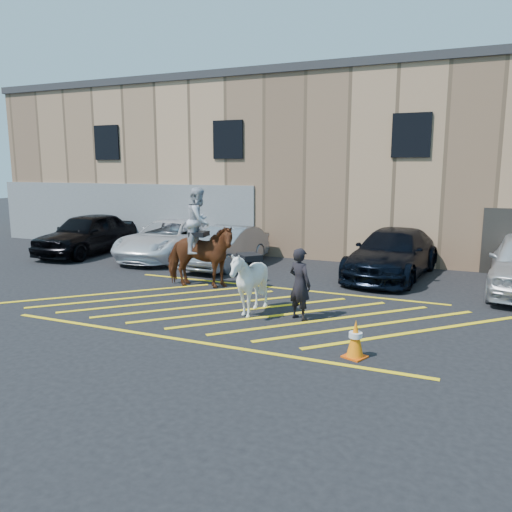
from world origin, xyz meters
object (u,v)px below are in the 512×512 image
at_px(car_silver_sedan, 227,247).
at_px(saddled_white, 249,282).
at_px(car_white_pickup, 170,239).
at_px(handler, 300,284).
at_px(traffic_cone, 355,339).
at_px(car_black_suv, 87,234).
at_px(car_blue_suv, 393,253).
at_px(mounted_bay, 199,248).

relative_size(car_silver_sedan, saddled_white, 2.21).
relative_size(car_white_pickup, handler, 3.16).
relative_size(handler, traffic_cone, 2.32).
relative_size(car_black_suv, car_silver_sedan, 1.15).
xyz_separation_m(car_white_pickup, traffic_cone, (8.94, -7.54, -0.38)).
xyz_separation_m(car_black_suv, car_white_pickup, (3.60, 0.54, -0.10)).
distance_m(car_blue_suv, saddled_white, 6.31).
xyz_separation_m(car_black_suv, handler, (10.82, -5.12, 0.00)).
relative_size(car_black_suv, traffic_cone, 6.78).
height_order(car_black_suv, saddled_white, car_black_suv).
height_order(car_silver_sedan, mounted_bay, mounted_bay).
relative_size(car_black_suv, mounted_bay, 1.68).
height_order(car_blue_suv, handler, handler).
bearing_deg(mounted_bay, car_black_suv, 155.32).
height_order(car_black_suv, car_blue_suv, car_black_suv).
relative_size(car_blue_suv, traffic_cone, 7.20).
xyz_separation_m(car_blue_suv, handler, (-1.31, -5.63, 0.08)).
xyz_separation_m(car_silver_sedan, traffic_cone, (6.13, -6.92, -0.34)).
distance_m(car_silver_sedan, mounted_bay, 3.30).
height_order(car_white_pickup, car_silver_sedan, car_white_pickup).
relative_size(handler, mounted_bay, 0.57).
relative_size(car_white_pickup, saddled_white, 2.75).
bearing_deg(car_silver_sedan, traffic_cone, -46.73).
distance_m(car_black_suv, mounted_bay, 7.83).
bearing_deg(traffic_cone, mounted_bay, 145.51).
xyz_separation_m(saddled_white, traffic_cone, (2.94, -1.73, -0.44)).
xyz_separation_m(handler, traffic_cone, (1.72, -1.88, -0.48)).
bearing_deg(car_black_suv, mounted_bay, -27.52).
bearing_deg(saddled_white, car_silver_sedan, 121.61).
bearing_deg(car_black_suv, handler, -28.15).
xyz_separation_m(car_white_pickup, mounted_bay, (3.51, -3.81, 0.45)).
height_order(saddled_white, traffic_cone, saddled_white).
bearing_deg(handler, car_white_pickup, -12.86).
xyz_separation_m(mounted_bay, traffic_cone, (5.43, -3.73, -0.82)).
xyz_separation_m(car_silver_sedan, mounted_bay, (0.70, -3.19, 0.48)).
height_order(car_black_suv, mounted_bay, mounted_bay).
height_order(car_white_pickup, car_blue_suv, car_blue_suv).
distance_m(car_blue_suv, mounted_bay, 6.30).
distance_m(car_silver_sedan, car_blue_suv, 5.75).
xyz_separation_m(mounted_bay, saddled_white, (2.49, -2.00, -0.38)).
bearing_deg(traffic_cone, car_white_pickup, 139.86).
distance_m(car_white_pickup, saddled_white, 8.35).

